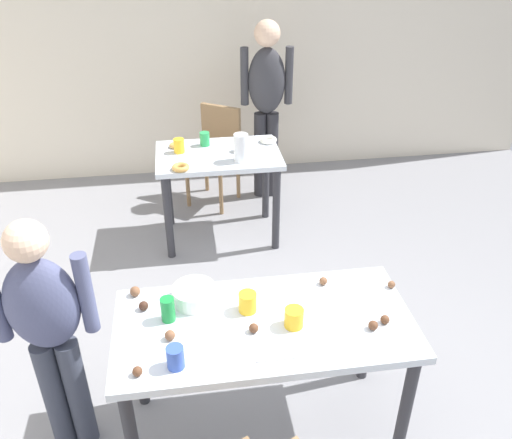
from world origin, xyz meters
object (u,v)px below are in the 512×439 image
(dining_table_far, at_px, (219,169))
(pitcher_far, at_px, (241,148))
(person_adult_far, at_px, (267,96))
(soda_can, at_px, (168,309))
(mixing_bowl, at_px, (194,295))
(chair_far_table, at_px, (216,149))
(person_girl_near, at_px, (48,326))
(dining_table_near, at_px, (264,338))

(dining_table_far, xyz_separation_m, pitcher_far, (0.16, -0.16, 0.24))
(person_adult_far, distance_m, soda_can, 2.67)
(person_adult_far, bearing_deg, mixing_bowl, -107.39)
(chair_far_table, bearing_deg, person_girl_near, -110.82)
(person_adult_far, xyz_separation_m, pitcher_far, (-0.33, -0.83, -0.11))
(soda_can, bearing_deg, pitcher_far, 71.92)
(dining_table_far, distance_m, soda_can, 1.91)
(chair_far_table, xyz_separation_m, person_adult_far, (0.46, 0.01, 0.47))
(pitcher_far, bearing_deg, dining_table_far, 134.16)
(mixing_bowl, height_order, pitcher_far, pitcher_far)
(chair_far_table, distance_m, soda_can, 2.57)
(dining_table_near, height_order, person_girl_near, person_girl_near)
(dining_table_far, xyz_separation_m, soda_can, (-0.39, -1.86, 0.19))
(dining_table_far, height_order, soda_can, soda_can)
(pitcher_far, bearing_deg, mixing_bowl, -105.08)
(pitcher_far, bearing_deg, chair_far_table, 98.94)
(soda_can, bearing_deg, chair_far_table, 80.42)
(chair_far_table, distance_m, mixing_bowl, 2.43)
(person_girl_near, bearing_deg, mixing_bowl, 10.58)
(dining_table_near, distance_m, dining_table_far, 1.94)
(chair_far_table, bearing_deg, dining_table_near, -89.64)
(chair_far_table, bearing_deg, person_adult_far, 1.18)
(dining_table_near, distance_m, person_adult_far, 2.66)
(person_girl_near, bearing_deg, dining_table_near, -4.23)
(dining_table_far, relative_size, person_girl_near, 0.71)
(person_adult_far, height_order, mixing_bowl, person_adult_far)
(person_adult_far, height_order, pitcher_far, person_adult_far)
(dining_table_near, height_order, pitcher_far, pitcher_far)
(mixing_bowl, bearing_deg, person_adult_far, 72.61)
(dining_table_far, bearing_deg, pitcher_far, -45.84)
(dining_table_far, xyz_separation_m, mixing_bowl, (-0.27, -1.74, 0.17))
(person_adult_far, bearing_deg, chair_far_table, -178.82)
(person_adult_far, bearing_deg, pitcher_far, -111.65)
(dining_table_far, height_order, pitcher_far, pitcher_far)
(dining_table_near, distance_m, mixing_bowl, 0.40)
(dining_table_far, distance_m, chair_far_table, 0.67)
(chair_far_table, bearing_deg, soda_can, -99.58)
(dining_table_far, xyz_separation_m, chair_far_table, (0.03, 0.65, -0.12))
(person_girl_near, bearing_deg, person_adult_far, 60.77)
(mixing_bowl, distance_m, soda_can, 0.17)
(dining_table_near, bearing_deg, chair_far_table, 90.36)
(dining_table_near, relative_size, dining_table_far, 1.46)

